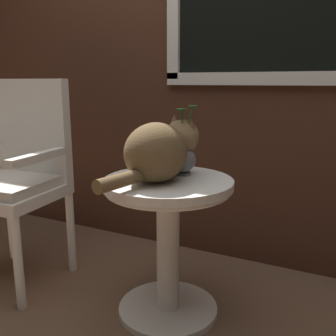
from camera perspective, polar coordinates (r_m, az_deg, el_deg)
name	(u,v)px	position (r m, az deg, el deg)	size (l,w,h in m)	color
ground_plane	(132,326)	(1.84, -5.34, -22.30)	(6.00, 6.00, 0.00)	brown
back_wall	(211,35)	(2.30, 6.48, 19.09)	(4.00, 0.07, 2.60)	#47281C
wicker_side_table	(168,224)	(1.72, 0.00, -8.40)	(0.57, 0.57, 0.64)	silver
wicker_chair	(18,170)	(2.17, -21.41, -0.27)	(0.51, 0.49, 1.07)	silver
cat	(160,150)	(1.61, -1.20, 2.67)	(0.30, 0.60, 0.27)	brown
pewter_vase_with_ivy	(183,154)	(1.72, 2.28, 2.05)	(0.12, 0.12, 0.31)	slate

